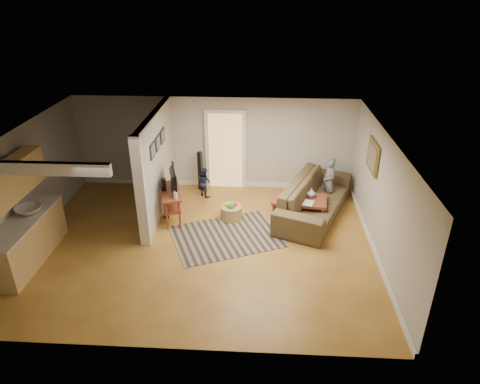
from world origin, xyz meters
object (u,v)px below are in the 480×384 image
toy_basket (231,212)px  child (327,203)px  sofa (313,214)px  coffee_table (300,202)px  tv_console (171,193)px  speaker_left (165,198)px  toddler (205,195)px  speaker_right (200,171)px

toy_basket → child: (2.42, 0.97, -0.19)m
sofa → coffee_table: size_ratio=2.17×
tv_console → speaker_left: speaker_left is taller
toy_basket → child: 2.61m
coffee_table → tv_console: (-3.08, -0.24, 0.28)m
sofa → toy_basket: (-2.02, -0.36, 0.19)m
toddler → speaker_left: bearing=99.5°
speaker_right → coffee_table: bearing=-2.9°
speaker_right → toy_basket: 1.87m
coffee_table → toddler: coffee_table is taller
speaker_left → toddler: 1.54m
sofa → speaker_left: 3.66m
toy_basket → coffee_table: bearing=6.8°
child → sofa: bearing=-49.5°
sofa → speaker_left: speaker_left is taller
speaker_right → toy_basket: size_ratio=2.14×
tv_console → speaker_right: bearing=58.1°
sofa → toddler: size_ratio=3.71×
speaker_left → speaker_right: 1.73m
sofa → toddler: bearing=95.7°
speaker_left → speaker_right: bearing=59.0°
speaker_left → coffee_table: bearing=-5.6°
speaker_right → toy_basket: bearing=-33.8°
sofa → tv_console: tv_console is taller
sofa → speaker_right: size_ratio=2.70×
tv_console → toy_basket: size_ratio=2.44×
tv_console → speaker_right: size_ratio=1.14×
sofa → coffee_table: (-0.37, -0.16, 0.39)m
toddler → toy_basket: bearing=165.9°
coffee_table → speaker_right: bearing=152.2°
speaker_left → tv_console: bearing=-9.8°
coffee_table → sofa: bearing=23.8°
coffee_table → toddler: size_ratio=1.71×
child → toddler: bearing=-110.1°
sofa → child: child is taller
tv_console → toddler: bearing=47.6°
speaker_left → child: 4.16m
tv_console → toy_basket: bearing=-14.1°
speaker_left → toy_basket: 1.62m
coffee_table → toy_basket: size_ratio=2.67×
toy_basket → toddler: bearing=124.2°
sofa → toy_basket: bearing=122.1°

